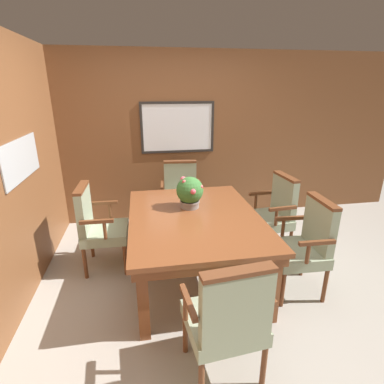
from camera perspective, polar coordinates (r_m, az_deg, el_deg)
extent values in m
plane|color=#A39E93|center=(3.20, 2.64, -18.31)|extent=(14.00, 14.00, 0.00)
cube|color=brown|center=(4.49, -2.44, 10.07)|extent=(7.20, 0.06, 2.45)
cube|color=white|center=(4.42, -2.75, 12.16)|extent=(1.00, 0.01, 0.66)
cube|color=#282623|center=(4.39, -2.82, 16.65)|extent=(1.07, 0.02, 0.04)
cube|color=#282623|center=(4.48, -2.67, 7.76)|extent=(1.07, 0.02, 0.04)
cube|color=#282623|center=(4.39, -9.58, 11.86)|extent=(0.03, 0.02, 0.66)
cube|color=#282623|center=(4.51, 3.91, 12.29)|extent=(0.03, 0.02, 0.66)
cube|color=#B2BCC1|center=(3.27, -29.77, 5.43)|extent=(0.01, 0.89, 0.38)
cube|color=brown|center=(2.56, -9.25, -20.10)|extent=(0.09, 0.09, 0.68)
cube|color=brown|center=(2.77, 15.22, -17.19)|extent=(0.09, 0.09, 0.68)
cube|color=brown|center=(3.84, -9.68, -5.74)|extent=(0.09, 0.09, 0.68)
cube|color=brown|center=(3.98, 6.33, -4.64)|extent=(0.09, 0.09, 0.68)
cube|color=brown|center=(3.08, 0.48, -6.02)|extent=(1.25, 1.65, 0.09)
cube|color=brown|center=(3.05, 0.48, -4.88)|extent=(1.31, 1.71, 0.04)
cylinder|color=brown|center=(3.37, 13.80, -13.04)|extent=(0.04, 0.04, 0.36)
cylinder|color=brown|center=(3.04, 16.90, -17.33)|extent=(0.04, 0.04, 0.36)
cylinder|color=brown|center=(3.53, 20.31, -12.10)|extent=(0.04, 0.04, 0.36)
cylinder|color=brown|center=(3.22, 23.99, -15.96)|extent=(0.04, 0.04, 0.36)
cube|color=#93A384|center=(3.16, 19.23, -10.94)|extent=(0.50, 0.51, 0.11)
cube|color=#93A384|center=(3.12, 23.11, -5.83)|extent=(0.10, 0.46, 0.47)
cube|color=brown|center=(3.03, 23.73, -1.56)|extent=(0.10, 0.46, 0.03)
cylinder|color=brown|center=(3.27, 16.97, -6.47)|extent=(0.04, 0.04, 0.20)
cube|color=brown|center=(3.26, 18.30, -4.76)|extent=(0.34, 0.05, 0.04)
cylinder|color=brown|center=(2.87, 21.21, -10.84)|extent=(0.04, 0.04, 0.20)
cube|color=brown|center=(2.86, 22.74, -8.90)|extent=(0.34, 0.05, 0.04)
cylinder|color=brown|center=(2.64, 8.81, -23.17)|extent=(0.04, 0.04, 0.36)
cylinder|color=brown|center=(2.53, -1.28, -25.20)|extent=(0.04, 0.04, 0.36)
cylinder|color=brown|center=(2.38, 13.47, -29.53)|extent=(0.04, 0.04, 0.36)
cylinder|color=brown|center=(2.26, 1.81, -32.45)|extent=(0.04, 0.04, 0.36)
cube|color=#93A384|center=(2.27, 5.95, -23.40)|extent=(0.54, 0.53, 0.11)
cube|color=#93A384|center=(1.94, 8.52, -20.94)|extent=(0.46, 0.12, 0.47)
cube|color=brown|center=(1.79, 8.93, -14.87)|extent=(0.47, 0.13, 0.03)
cylinder|color=brown|center=(2.28, 12.14, -18.42)|extent=(0.04, 0.04, 0.20)
cube|color=brown|center=(2.17, 13.23, -17.41)|extent=(0.07, 0.34, 0.04)
cylinder|color=brown|center=(2.13, -1.23, -21.08)|extent=(0.04, 0.04, 0.20)
cube|color=brown|center=(2.01, -0.71, -20.21)|extent=(0.07, 0.34, 0.04)
cylinder|color=brown|center=(3.41, -12.58, -12.51)|extent=(0.04, 0.04, 0.36)
cylinder|color=brown|center=(3.79, -12.20, -9.01)|extent=(0.04, 0.04, 0.36)
cylinder|color=brown|center=(3.47, -19.69, -12.64)|extent=(0.04, 0.04, 0.36)
cylinder|color=brown|center=(3.84, -18.55, -9.20)|extent=(0.04, 0.04, 0.36)
cube|color=#93A384|center=(3.51, -16.12, -7.41)|extent=(0.49, 0.51, 0.11)
cube|color=#93A384|center=(3.42, -19.89, -3.18)|extent=(0.09, 0.46, 0.47)
cube|color=brown|center=(3.34, -20.38, 0.77)|extent=(0.10, 0.46, 0.03)
cylinder|color=brown|center=(3.20, -16.27, -6.98)|extent=(0.04, 0.04, 0.20)
cube|color=brown|center=(3.17, -17.73, -5.40)|extent=(0.34, 0.04, 0.04)
cylinder|color=brown|center=(3.67, -15.32, -3.41)|extent=(0.04, 0.04, 0.20)
cube|color=brown|center=(3.64, -16.59, -2.01)|extent=(0.34, 0.04, 0.04)
cylinder|color=brown|center=(3.97, 9.62, -7.44)|extent=(0.04, 0.04, 0.36)
cylinder|color=brown|center=(3.62, 12.43, -10.43)|extent=(0.04, 0.04, 0.36)
cylinder|color=brown|center=(4.14, 14.99, -6.63)|extent=(0.04, 0.04, 0.36)
cylinder|color=brown|center=(3.81, 18.17, -9.36)|extent=(0.04, 0.04, 0.36)
cube|color=#93A384|center=(3.78, 14.09, -5.21)|extent=(0.52, 0.54, 0.11)
cube|color=#93A384|center=(3.76, 17.14, -0.82)|extent=(0.12, 0.46, 0.47)
cube|color=brown|center=(3.69, 17.52, 2.81)|extent=(0.12, 0.46, 0.03)
cylinder|color=brown|center=(3.91, 12.05, -1.70)|extent=(0.04, 0.04, 0.20)
cube|color=brown|center=(3.91, 13.11, -0.23)|extent=(0.34, 0.06, 0.04)
cylinder|color=brown|center=(3.49, 15.75, -4.66)|extent=(0.04, 0.04, 0.20)
cube|color=brown|center=(3.49, 16.93, -3.01)|extent=(0.34, 0.06, 0.04)
cylinder|color=brown|center=(4.11, -4.98, -6.24)|extent=(0.04, 0.04, 0.36)
cylinder|color=brown|center=(4.12, 1.16, -6.04)|extent=(0.04, 0.04, 0.36)
cylinder|color=brown|center=(4.49, -4.98, -3.91)|extent=(0.04, 0.04, 0.36)
cylinder|color=brown|center=(4.51, 0.61, -3.74)|extent=(0.04, 0.04, 0.36)
cube|color=#93A384|center=(4.21, -2.09, -1.99)|extent=(0.54, 0.52, 0.11)
cube|color=#93A384|center=(4.30, -2.26, 2.57)|extent=(0.46, 0.12, 0.47)
cube|color=brown|center=(4.23, -2.31, 5.80)|extent=(0.46, 0.13, 0.03)
cylinder|color=brown|center=(4.12, -5.68, -0.27)|extent=(0.04, 0.04, 0.20)
cube|color=brown|center=(4.15, -5.72, 1.37)|extent=(0.07, 0.34, 0.04)
cylinder|color=brown|center=(4.14, 1.49, -0.07)|extent=(0.04, 0.04, 0.20)
cube|color=brown|center=(4.17, 1.39, 1.56)|extent=(0.07, 0.34, 0.04)
cylinder|color=gray|center=(3.22, -0.42, -2.27)|extent=(0.19, 0.19, 0.08)
cylinder|color=gray|center=(3.21, -0.42, -1.77)|extent=(0.21, 0.21, 0.02)
sphere|color=#387033|center=(3.17, -0.42, 0.34)|extent=(0.29, 0.29, 0.29)
sphere|color=#E3676B|center=(3.27, 0.25, 1.80)|extent=(0.04, 0.04, 0.04)
sphere|color=#D55158|center=(3.08, -1.52, 1.97)|extent=(0.04, 0.04, 0.04)
sphere|color=#DA5773|center=(3.20, -1.64, 2.42)|extent=(0.05, 0.05, 0.05)
sphere|color=#D1636A|center=(3.23, -1.64, 2.16)|extent=(0.06, 0.06, 0.06)
sphere|color=#DD5C56|center=(3.20, -1.56, 2.47)|extent=(0.05, 0.05, 0.05)
sphere|color=#E14F5D|center=(3.04, 0.21, 0.08)|extent=(0.06, 0.06, 0.06)
sphere|color=#E25F5F|center=(3.12, 1.79, 0.98)|extent=(0.04, 0.04, 0.04)
sphere|color=#E8556C|center=(3.17, -1.72, 2.45)|extent=(0.06, 0.06, 0.06)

